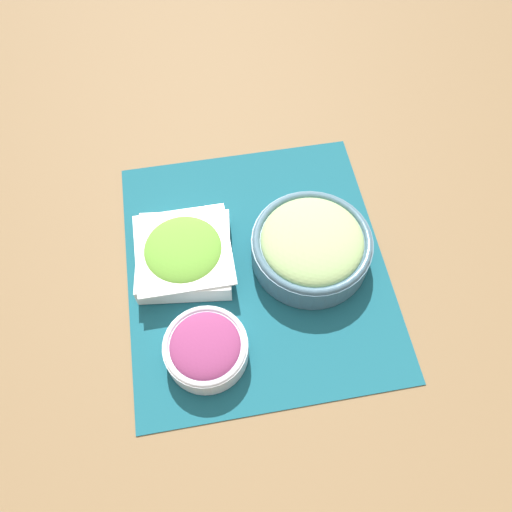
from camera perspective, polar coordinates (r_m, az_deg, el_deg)
The scene contains 5 objects.
ground_plane at distance 0.85m, azimuth 0.00°, elevation -1.12°, with size 3.00×3.00×0.00m, color olive.
placemat at distance 0.85m, azimuth 0.00°, elevation -1.05°, with size 0.49×0.43×0.00m.
lettuce_bowl at distance 0.83m, azimuth -8.22°, elevation 0.29°, with size 0.17×0.17×0.06m.
cucumber_bowl at distance 0.82m, azimuth 6.43°, elevation 0.95°, with size 0.20×0.20×0.08m.
onion_bowl at distance 0.76m, azimuth -5.75°, elevation -10.43°, with size 0.13×0.13×0.05m.
Camera 1 is at (0.39, -0.07, 0.75)m, focal length 35.00 mm.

